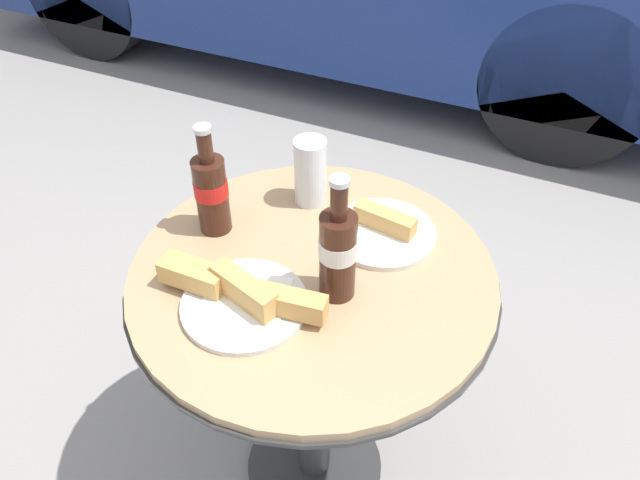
# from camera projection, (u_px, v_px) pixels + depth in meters

# --- Properties ---
(ground_plane) EXTENTS (30.00, 30.00, 0.00)m
(ground_plane) POSITION_uv_depth(u_px,v_px,m) (315.00, 466.00, 1.68)
(ground_plane) COLOR gray
(bistro_table) EXTENTS (0.72, 0.72, 0.74)m
(bistro_table) POSITION_uv_depth(u_px,v_px,m) (313.00, 328.00, 1.31)
(bistro_table) COLOR #333333
(bistro_table) RESTS_ON ground_plane
(cola_bottle_left) EXTENTS (0.07, 0.07, 0.26)m
(cola_bottle_left) POSITION_uv_depth(u_px,v_px,m) (338.00, 251.00, 1.09)
(cola_bottle_left) COLOR #3D1E14
(cola_bottle_left) RESTS_ON bistro_table
(cola_bottle_right) EXTENTS (0.07, 0.07, 0.24)m
(cola_bottle_right) POSITION_uv_depth(u_px,v_px,m) (211.00, 191.00, 1.23)
(cola_bottle_right) COLOR #3D1E14
(cola_bottle_right) RESTS_ON bistro_table
(drinking_glass) EXTENTS (0.07, 0.07, 0.15)m
(drinking_glass) POSITION_uv_depth(u_px,v_px,m) (310.00, 174.00, 1.32)
(drinking_glass) COLOR silver
(drinking_glass) RESTS_ON bistro_table
(lunch_plate_near) EXTENTS (0.32, 0.23, 0.07)m
(lunch_plate_near) POSITION_uv_depth(u_px,v_px,m) (241.00, 296.00, 1.11)
(lunch_plate_near) COLOR silver
(lunch_plate_near) RESTS_ON bistro_table
(lunch_plate_far) EXTENTS (0.22, 0.22, 0.05)m
(lunch_plate_far) POSITION_uv_depth(u_px,v_px,m) (383.00, 230.00, 1.27)
(lunch_plate_far) COLOR silver
(lunch_plate_far) RESTS_ON bistro_table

